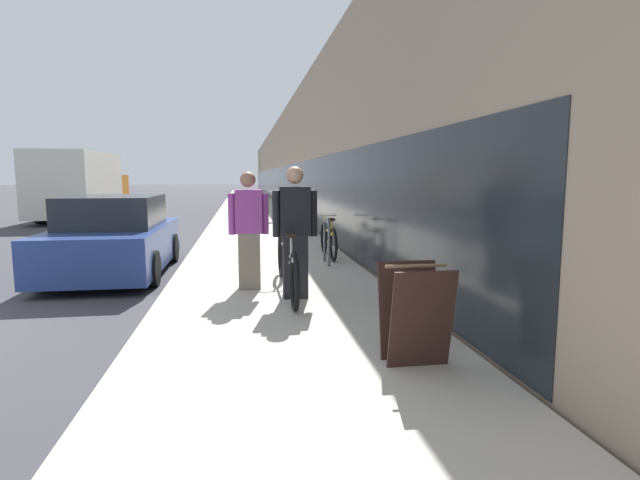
{
  "coord_description": "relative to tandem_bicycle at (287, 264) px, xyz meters",
  "views": [
    {
      "loc": [
        4.64,
        -5.67,
        1.8
      ],
      "look_at": [
        7.41,
        12.11,
        -0.49
      ],
      "focal_mm": 28.0,
      "sensor_mm": 36.0,
      "label": 1
    }
  ],
  "objects": [
    {
      "name": "moving_truck",
      "position": [
        -7.3,
        15.2,
        0.88
      ],
      "size": [
        2.39,
        7.32,
        2.77
      ],
      "color": "orange",
      "rests_on": "ground"
    },
    {
      "name": "tandem_bicycle",
      "position": [
        0.0,
        0.0,
        0.0
      ],
      "size": [
        0.52,
        2.91,
        0.94
      ],
      "color": "black",
      "rests_on": "sidewalk_slab"
    },
    {
      "name": "bike_rack_hoop",
      "position": [
        0.96,
        2.2,
        0.12
      ],
      "size": [
        0.05,
        0.6,
        0.84
      ],
      "color": "#4C4C51",
      "rests_on": "sidewalk_slab"
    },
    {
      "name": "cruiser_bike_nearest",
      "position": [
        1.13,
        3.0,
        -0.04
      ],
      "size": [
        0.52,
        1.82,
        0.85
      ],
      "color": "black",
      "rests_on": "sidewalk_slab"
    },
    {
      "name": "parked_sedan_curbside",
      "position": [
        -2.96,
        2.46,
        0.13
      ],
      "size": [
        1.9,
        4.03,
        1.45
      ],
      "color": "navy",
      "rests_on": "ground"
    },
    {
      "name": "storefront_facade",
      "position": [
        6.58,
        27.54,
        2.09
      ],
      "size": [
        10.01,
        70.0,
        5.25
      ],
      "color": "gray",
      "rests_on": "ground"
    },
    {
      "name": "person_rider",
      "position": [
        0.08,
        -0.38,
        0.51
      ],
      "size": [
        0.61,
        0.24,
        1.8
      ],
      "color": "black",
      "rests_on": "sidewalk_slab"
    },
    {
      "name": "sidewalk_slab",
      "position": [
        -0.13,
        19.54,
        -0.46
      ],
      "size": [
        3.36,
        70.0,
        0.13
      ],
      "color": "#BCB5A5",
      "rests_on": "ground"
    },
    {
      "name": "person_bystander",
      "position": [
        -0.54,
        0.26,
        0.47
      ],
      "size": [
        0.59,
        0.23,
        1.74
      ],
      "color": "#756B5B",
      "rests_on": "sidewalk_slab"
    },
    {
      "name": "sandwich_board_sign",
      "position": [
        0.89,
        -2.97,
        0.05
      ],
      "size": [
        0.56,
        0.56,
        0.9
      ],
      "color": "#331E19",
      "rests_on": "sidewalk_slab"
    }
  ]
}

